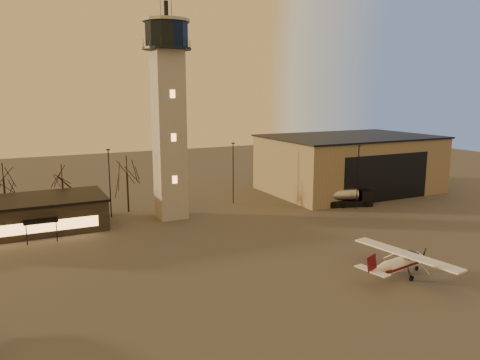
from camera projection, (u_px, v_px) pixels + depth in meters
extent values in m
plane|color=#464341|center=(273.00, 294.00, 42.83)|extent=(220.00, 220.00, 0.00)
cube|color=#A09D98|center=(169.00, 136.00, 67.10)|extent=(4.00, 4.00, 24.00)
cylinder|color=black|center=(167.00, 49.00, 64.86)|extent=(6.80, 6.80, 0.30)
cylinder|color=black|center=(166.00, 35.00, 64.52)|extent=(6.00, 6.00, 3.40)
cylinder|color=#A09D98|center=(166.00, 21.00, 64.16)|extent=(6.60, 6.60, 0.40)
cylinder|color=black|center=(166.00, 10.00, 63.90)|extent=(0.70, 0.70, 2.40)
cube|color=#89785A|center=(349.00, 164.00, 87.45)|extent=(30.00, 20.00, 10.00)
cube|color=black|center=(350.00, 137.00, 86.50)|extent=(30.60, 20.60, 0.30)
cube|color=black|center=(387.00, 178.00, 78.78)|extent=(18.00, 0.10, 8.00)
cube|color=black|center=(5.00, 218.00, 61.24)|extent=(25.00, 10.00, 4.00)
cube|color=black|center=(4.00, 202.00, 60.84)|extent=(25.40, 10.40, 0.30)
cube|color=#FDAF58|center=(5.00, 231.00, 56.88)|extent=(22.00, 0.08, 1.40)
cube|color=black|center=(41.00, 221.00, 57.55)|extent=(4.00, 2.00, 0.20)
cylinder|color=black|center=(110.00, 184.00, 68.48)|extent=(0.16, 0.16, 10.00)
cube|color=black|center=(108.00, 150.00, 67.55)|extent=(0.50, 0.25, 0.18)
cylinder|color=black|center=(233.00, 174.00, 77.10)|extent=(0.16, 0.16, 10.00)
cube|color=black|center=(233.00, 143.00, 76.17)|extent=(0.50, 0.25, 0.18)
cylinder|color=black|center=(358.00, 178.00, 73.40)|extent=(0.16, 0.16, 10.00)
cube|color=black|center=(359.00, 146.00, 72.47)|extent=(0.50, 0.25, 0.18)
cylinder|color=black|center=(63.00, 196.00, 71.64)|extent=(0.28, 0.28, 5.25)
cylinder|color=black|center=(128.00, 192.00, 71.90)|extent=(0.28, 0.28, 6.16)
cylinder|color=black|center=(179.00, 188.00, 77.65)|extent=(0.28, 0.28, 4.97)
cylinder|color=black|center=(5.00, 197.00, 69.92)|extent=(0.28, 0.28, 5.60)
cylinder|color=white|center=(402.00, 263.00, 46.88)|extent=(5.14, 2.18, 1.41)
cone|color=white|center=(420.00, 257.00, 48.53)|extent=(1.18, 1.48, 1.34)
cone|color=white|center=(379.00, 270.00, 44.76)|extent=(2.75, 1.59, 1.19)
cube|color=black|center=(409.00, 256.00, 47.40)|extent=(1.78, 1.38, 0.76)
cube|color=#520B12|center=(401.00, 264.00, 46.77)|extent=(6.00, 2.37, 0.24)
cube|color=white|center=(406.00, 254.00, 47.03)|extent=(3.51, 12.01, 0.15)
cube|color=white|center=(372.00, 271.00, 44.19)|extent=(1.53, 3.68, 0.09)
cube|color=#520B12|center=(372.00, 263.00, 43.99)|extent=(1.50, 0.33, 1.83)
cube|color=black|center=(348.00, 203.00, 75.94)|extent=(8.08, 4.57, 1.01)
cube|color=black|center=(365.00, 195.00, 76.09)|extent=(2.41, 2.58, 1.65)
cube|color=black|center=(369.00, 193.00, 76.12)|extent=(0.64, 1.68, 0.92)
cylinder|color=#ABABAF|center=(341.00, 195.00, 75.54)|extent=(5.47, 3.46, 1.92)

